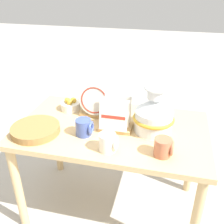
% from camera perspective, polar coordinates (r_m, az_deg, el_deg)
% --- Properties ---
extents(ground_plane, '(14.00, 14.00, 0.00)m').
position_cam_1_polar(ground_plane, '(2.13, -0.00, -19.59)').
color(ground_plane, '#B2ADA3').
extents(display_table, '(1.21, 0.71, 0.70)m').
position_cam_1_polar(display_table, '(1.73, -0.00, -5.95)').
color(display_table, tan).
rests_on(display_table, ground_plane).
extents(ceramic_vase, '(0.25, 0.25, 0.30)m').
position_cam_1_polar(ceramic_vase, '(1.60, 9.13, -0.35)').
color(ceramic_vase, silver).
rests_on(ceramic_vase, display_table).
extents(dish_rack_round_plates, '(0.21, 0.16, 0.23)m').
position_cam_1_polar(dish_rack_round_plates, '(1.79, -3.40, 2.37)').
color(dish_rack_round_plates, tan).
rests_on(dish_rack_round_plates, display_table).
extents(dish_rack_square_plates, '(0.21, 0.15, 0.20)m').
position_cam_1_polar(dish_rack_square_plates, '(1.64, 0.76, -1.70)').
color(dish_rack_square_plates, tan).
rests_on(dish_rack_square_plates, display_table).
extents(wicker_charger_stack, '(0.30, 0.30, 0.04)m').
position_cam_1_polar(wicker_charger_stack, '(1.68, -16.31, -3.65)').
color(wicker_charger_stack, olive).
rests_on(wicker_charger_stack, display_table).
extents(mug_cream_glaze, '(0.10, 0.09, 0.10)m').
position_cam_1_polar(mug_cream_glaze, '(1.44, -0.79, -6.64)').
color(mug_cream_glaze, silver).
rests_on(mug_cream_glaze, display_table).
extents(mug_terracotta_glaze, '(0.10, 0.09, 0.10)m').
position_cam_1_polar(mug_terracotta_glaze, '(1.43, 11.20, -7.55)').
color(mug_terracotta_glaze, '#B76647').
rests_on(mug_terracotta_glaze, display_table).
extents(mug_cobalt_glaze, '(0.10, 0.09, 0.10)m').
position_cam_1_polar(mug_cobalt_glaze, '(1.59, -6.05, -3.35)').
color(mug_cobalt_glaze, '#42569E').
rests_on(mug_cobalt_glaze, display_table).
extents(fruit_bowl, '(0.14, 0.14, 0.09)m').
position_cam_1_polar(fruit_bowl, '(1.90, -9.03, 1.51)').
color(fruit_bowl, white).
rests_on(fruit_bowl, display_table).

